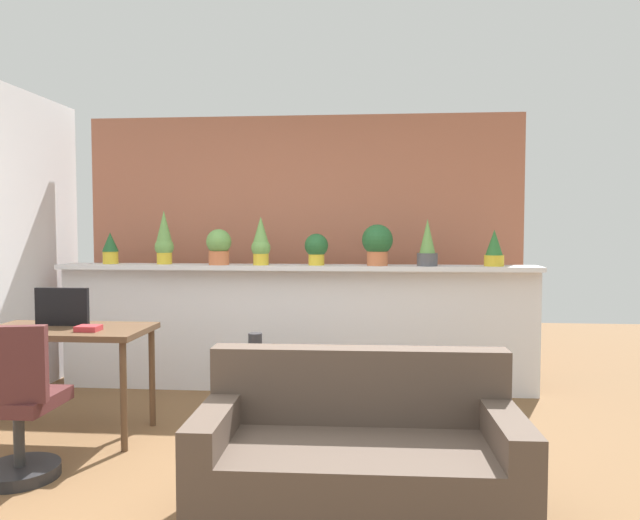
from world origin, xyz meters
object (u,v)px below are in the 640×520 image
Objects in this scene: tv_monitor at (62,307)px; couch at (358,462)px; desk at (67,340)px; office_chair at (15,414)px; potted_plant_5 at (377,243)px; potted_plant_7 at (494,249)px; potted_plant_4 at (316,248)px; potted_plant_6 at (427,245)px; potted_plant_2 at (219,246)px; book_on_desk at (88,328)px; vase_on_shelf at (255,346)px; side_cube_shelf at (251,392)px; potted_plant_1 at (164,239)px; potted_plant_3 at (261,242)px; potted_plant_0 at (110,248)px.

couch is at bearing -27.54° from tv_monitor.
office_chair reaches higher than desk.
potted_plant_5 reaches higher than potted_plant_7.
office_chair is at bearing 172.52° from couch.
potted_plant_4 is at bearing 179.67° from potted_plant_5.
couch is at bearing -103.50° from potted_plant_6.
potted_plant_6 is 0.56m from potted_plant_7.
potted_plant_2 is at bearing 119.70° from couch.
vase_on_shelf is at bearing 21.43° from book_on_desk.
book_on_desk is (0.28, -0.19, -0.11)m from tv_monitor.
tv_monitor is at bearing -145.95° from potted_plant_4.
side_cube_shelf is 1.54m from couch.
tv_monitor reaches higher than office_chair.
potted_plant_1 is 0.52× the size of office_chair.
potted_plant_1 is at bearing 173.10° from potted_plant_2.
potted_plant_7 is 3.71m from office_chair.
tv_monitor is 1.45m from side_cube_shelf.
tv_monitor is at bearing -170.07° from side_cube_shelf.
potted_plant_2 reaches higher than potted_plant_4.
potted_plant_1 reaches higher than potted_plant_6.
potted_plant_5 is at bearing 0.96° from potted_plant_3.
desk is 0.81m from office_chair.
potted_plant_4 is at bearing 66.78° from side_cube_shelf.
potted_plant_7 reaches higher than couch.
potted_plant_3 is 1.38m from side_cube_shelf.
book_on_desk is (-0.55, -1.31, -0.51)m from potted_plant_2.
potted_plant_3 is at bearing 95.72° from side_cube_shelf.
potted_plant_3 is at bearing -179.86° from potted_plant_6.
potted_plant_2 reaches higher than desk.
potted_plant_5 is at bearing -0.33° from potted_plant_4.
potted_plant_2 is 2.73m from couch.
potted_plant_2 is at bearing 53.49° from tv_monitor.
potted_plant_5 is 2.98m from office_chair.
office_chair is 0.58× the size of couch.
potted_plant_3 reaches higher than tv_monitor.
vase_on_shelf is (1.00, -0.96, -0.74)m from potted_plant_1.
potted_plant_5 is 0.32× the size of desk.
potted_plant_6 is 2.23× the size of vase_on_shelf.
vase_on_shelf is (0.03, -0.01, 0.34)m from side_cube_shelf.
potted_plant_1 is at bearing 178.42° from potted_plant_6.
potted_plant_2 is at bearing -3.29° from potted_plant_0.
potted_plant_4 is 1.50m from potted_plant_7.
potted_plant_1 is at bearing 74.82° from tv_monitor.
potted_plant_1 reaches higher than potted_plant_0.
potted_plant_3 reaches higher than potted_plant_0.
book_on_desk is at bearing -34.09° from tv_monitor.
potted_plant_7 is at bearing 0.53° from potted_plant_2.
potted_plant_1 is at bearing 136.08° from vase_on_shelf.
potted_plant_0 is 1.03× the size of potted_plant_4.
potted_plant_5 reaches higher than side_cube_shelf.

